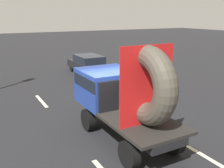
# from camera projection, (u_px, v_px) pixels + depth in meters

# --- Properties ---
(ground_plane) EXTENTS (120.00, 120.00, 0.00)m
(ground_plane) POSITION_uv_depth(u_px,v_px,m) (118.00, 133.00, 9.87)
(ground_plane) COLOR black
(flatbed_truck) EXTENTS (2.02, 4.84, 3.54)m
(flatbed_truck) POSITION_uv_depth(u_px,v_px,m) (122.00, 92.00, 9.24)
(flatbed_truck) COLOR black
(flatbed_truck) RESTS_ON ground_plane
(distant_sedan) EXTENTS (1.87, 4.36, 1.42)m
(distant_sedan) POSITION_uv_depth(u_px,v_px,m) (89.00, 64.00, 19.66)
(distant_sedan) COLOR black
(distant_sedan) RESTS_ON ground_plane
(lane_dash_left_far) EXTENTS (0.16, 2.19, 0.01)m
(lane_dash_left_far) POSITION_uv_depth(u_px,v_px,m) (41.00, 101.00, 13.56)
(lane_dash_left_far) COLOR beige
(lane_dash_left_far) RESTS_ON ground_plane
(lane_dash_right_near) EXTENTS (0.16, 2.12, 0.01)m
(lane_dash_right_near) POSITION_uv_depth(u_px,v_px,m) (208.00, 158.00, 8.17)
(lane_dash_right_near) COLOR beige
(lane_dash_right_near) RESTS_ON ground_plane
(lane_dash_right_far) EXTENTS (0.16, 2.33, 0.01)m
(lane_dash_right_far) POSITION_uv_depth(u_px,v_px,m) (96.00, 92.00, 15.17)
(lane_dash_right_far) COLOR beige
(lane_dash_right_far) RESTS_ON ground_plane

